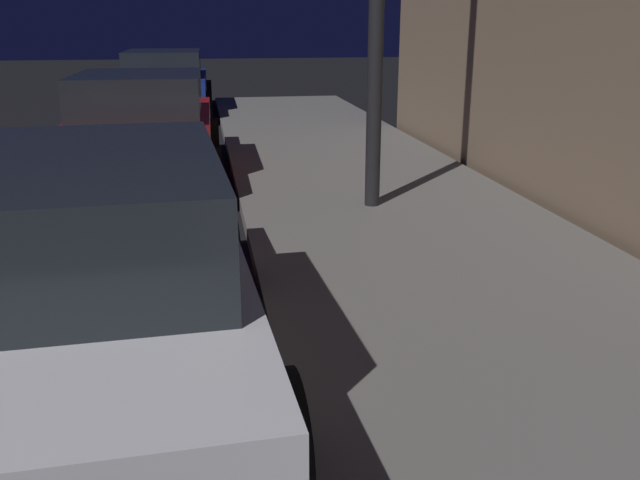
{
  "coord_description": "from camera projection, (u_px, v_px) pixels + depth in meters",
  "views": [
    {
      "loc": [
        3.63,
        -0.21,
        2.07
      ],
      "look_at": [
        4.23,
        3.31,
        0.92
      ],
      "focal_mm": 38.3,
      "sensor_mm": 36.0,
      "label": 1
    }
  ],
  "objects": [
    {
      "name": "car_blue",
      "position": [
        165.0,
        83.0,
        15.44
      ],
      "size": [
        2.13,
        4.44,
        1.43
      ],
      "color": "navy",
      "rests_on": "ground"
    },
    {
      "name": "car_red",
      "position": [
        142.0,
        129.0,
        8.96
      ],
      "size": [
        2.06,
        4.16,
        1.43
      ],
      "color": "maroon",
      "rests_on": "ground"
    },
    {
      "name": "car_white",
      "position": [
        67.0,
        280.0,
        3.74
      ],
      "size": [
        2.28,
        4.15,
        1.43
      ],
      "color": "silver",
      "rests_on": "ground"
    }
  ]
}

